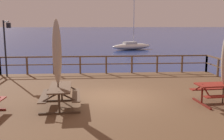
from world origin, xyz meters
TOP-DOWN VIEW (x-y plane):
  - ground_plane at (0.00, 0.00)m, footprint 600.00×600.00m
  - wooden_deck at (0.00, 0.00)m, footprint 12.99×11.24m
  - railing_waterside_far at (0.00, 5.47)m, footprint 12.79×0.10m
  - picnic_table_front_left at (-2.03, -1.19)m, footprint 1.50×1.96m
  - patio_umbrella_tall_back_right at (-2.10, -1.26)m, footprint 0.32×0.32m
  - lamp_post_hooked at (-5.66, 4.78)m, footprint 0.53×0.53m
  - sailboat_distant at (4.79, 26.93)m, footprint 6.20×3.72m

SIDE VIEW (x-z plane):
  - ground_plane at x=0.00m, z-range 0.00..0.00m
  - wooden_deck at x=0.00m, z-range 0.00..0.61m
  - sailboat_distant at x=4.79m, z-range -3.35..4.37m
  - picnic_table_front_left at x=-2.03m, z-range 0.78..1.55m
  - railing_waterside_far at x=0.00m, z-range 0.80..1.89m
  - patio_umbrella_tall_back_right at x=-2.10m, z-range 1.04..4.22m
  - lamp_post_hooked at x=-5.66m, z-range 1.12..4.32m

